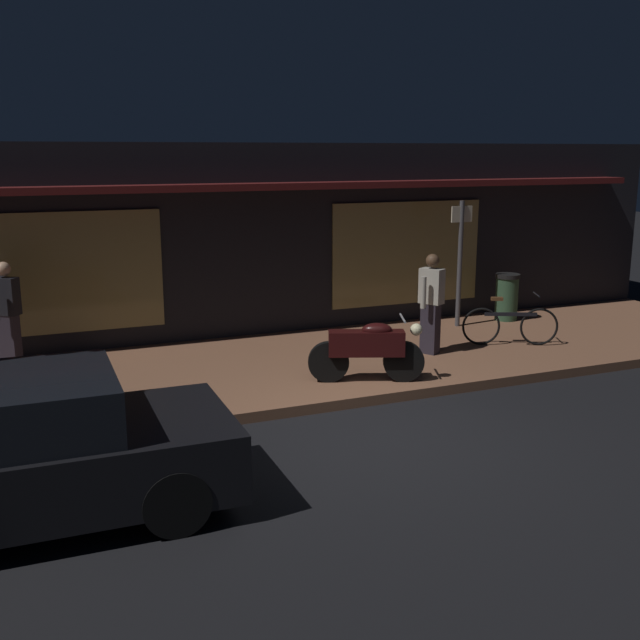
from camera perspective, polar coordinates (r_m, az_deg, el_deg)
The scene contains 10 objects.
ground_plane at distance 9.42m, azimuth 4.12°, elevation -8.78°, with size 60.00×60.00×0.00m, color black.
sidewalk_slab at distance 12.01m, azimuth -2.31°, elevation -3.60°, with size 18.00×4.00×0.15m, color brown.
storefront_building at distance 14.84m, azimuth -6.95°, elevation 6.28°, with size 18.00×3.30×3.60m.
motorcycle at distance 10.90m, azimuth 3.73°, elevation -2.19°, with size 1.63×0.82×0.97m.
bicycle_parked at distance 13.37m, azimuth 14.27°, elevation -0.37°, with size 1.53×0.73×0.91m.
person_photographer at distance 12.43m, azimuth -22.73°, elevation 0.50°, with size 0.44×0.55×1.67m.
person_bystander at distance 12.46m, azimuth 8.47°, elevation 1.39°, with size 0.58×0.44×1.67m.
sign_post at distance 14.47m, azimuth 10.62°, elevation 4.82°, with size 0.44×0.09×2.40m.
trash_bin at distance 15.35m, azimuth 14.04°, elevation 1.74°, with size 0.48×0.48×0.93m.
parked_car_far at distance 7.64m, azimuth -22.66°, elevation -9.37°, with size 4.13×1.83×1.42m.
Camera 1 is at (-3.97, -7.82, 3.45)m, focal length 42.00 mm.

